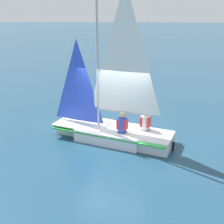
{
  "coord_description": "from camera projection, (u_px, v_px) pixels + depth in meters",
  "views": [
    {
      "loc": [
        9.18,
        0.82,
        4.3
      ],
      "look_at": [
        0.0,
        0.0,
        1.04
      ],
      "focal_mm": 45.0,
      "sensor_mm": 36.0,
      "label": 1
    }
  ],
  "objects": [
    {
      "name": "sailor_crew",
      "position": [
        145.0,
        125.0,
        9.78
      ],
      "size": [
        0.38,
        0.4,
        1.16
      ],
      "rotation": [
        0.0,
        0.0,
        4.39
      ],
      "color": "black",
      "rests_on": "ground_plane"
    },
    {
      "name": "sailboat_main",
      "position": [
        112.0,
        121.0,
        9.88
      ],
      "size": [
        2.66,
        4.44,
        5.35
      ],
      "rotation": [
        0.0,
        0.0,
        4.39
      ],
      "color": "silver",
      "rests_on": "ground_plane"
    },
    {
      "name": "sailor_helm",
      "position": [
        122.0,
        127.0,
        9.56
      ],
      "size": [
        0.38,
        0.4,
        1.16
      ],
      "rotation": [
        0.0,
        0.0,
        4.39
      ],
      "color": "black",
      "rests_on": "ground_plane"
    },
    {
      "name": "ground_plane",
      "position": [
        112.0,
        139.0,
        10.12
      ],
      "size": [
        260.0,
        260.0,
        0.0
      ],
      "primitive_type": "plane",
      "color": "navy"
    }
  ]
}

